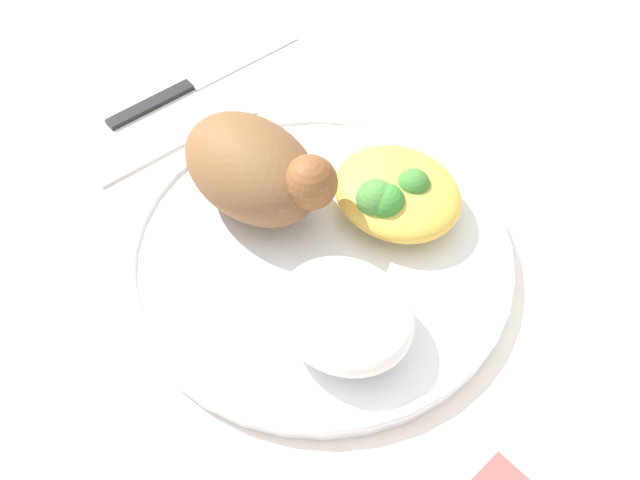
% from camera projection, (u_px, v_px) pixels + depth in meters
% --- Properties ---
extents(ground_plane, '(2.00, 2.00, 0.00)m').
position_uv_depth(ground_plane, '(320.00, 261.00, 0.55)').
color(ground_plane, silver).
extents(plate, '(0.27, 0.27, 0.02)m').
position_uv_depth(plate, '(320.00, 255.00, 0.54)').
color(plate, white).
rests_on(plate, ground_plane).
extents(roasted_chicken, '(0.12, 0.08, 0.06)m').
position_uv_depth(roasted_chicken, '(256.00, 170.00, 0.54)').
color(roasted_chicken, brown).
rests_on(roasted_chicken, plate).
extents(rice_pile, '(0.09, 0.08, 0.04)m').
position_uv_depth(rice_pile, '(344.00, 315.00, 0.48)').
color(rice_pile, white).
rests_on(rice_pile, plate).
extents(mac_cheese_with_broccoli, '(0.10, 0.08, 0.04)m').
position_uv_depth(mac_cheese_with_broccoli, '(396.00, 193.00, 0.54)').
color(mac_cheese_with_broccoli, gold).
rests_on(mac_cheese_with_broccoli, plate).
extents(fork, '(0.03, 0.14, 0.01)m').
position_uv_depth(fork, '(187.00, 137.00, 0.62)').
color(fork, '#B2B2B7').
rests_on(fork, ground_plane).
extents(knife, '(0.04, 0.19, 0.01)m').
position_uv_depth(knife, '(189.00, 84.00, 0.66)').
color(knife, black).
rests_on(knife, ground_plane).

